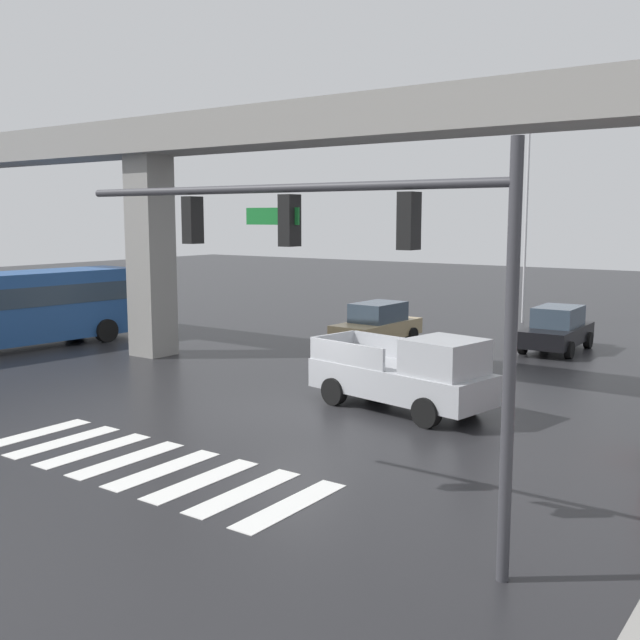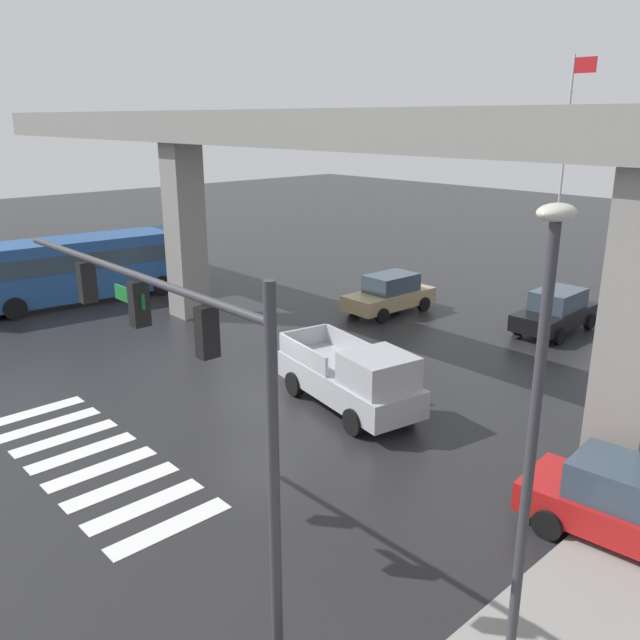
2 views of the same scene
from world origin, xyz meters
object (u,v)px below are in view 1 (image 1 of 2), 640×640
object	(u,v)px
sedan_black	(557,329)
sedan_tan	(377,324)
traffic_signal_mast	(348,254)
pickup_truck	(409,375)
city_bus	(1,306)
flagpole	(529,191)

from	to	relation	value
sedan_black	sedan_tan	distance (m)	6.96
sedan_tan	traffic_signal_mast	world-z (taller)	traffic_signal_mast
pickup_truck	sedan_black	bearing A→B (deg)	88.60
pickup_truck	traffic_signal_mast	world-z (taller)	traffic_signal_mast
sedan_tan	traffic_signal_mast	bearing A→B (deg)	-60.44
sedan_tan	pickup_truck	bearing A→B (deg)	-54.30
city_bus	sedan_black	xyz separation A→B (m)	(17.44, 12.36, -0.87)
sedan_tan	flagpole	world-z (taller)	flagpole
pickup_truck	sedan_tan	size ratio (longest dim) A/B	1.23
city_bus	sedan_black	world-z (taller)	city_bus
city_bus	flagpole	size ratio (longest dim) A/B	0.99
city_bus	sedan_black	bearing A→B (deg)	35.31
sedan_black	flagpole	xyz separation A→B (m)	(-3.78, 6.76, 5.52)
traffic_signal_mast	flagpole	size ratio (longest dim) A/B	0.78
pickup_truck	flagpole	size ratio (longest dim) A/B	0.48
city_bus	flagpole	distance (m)	23.95
sedan_black	sedan_tan	size ratio (longest dim) A/B	1.00
sedan_black	sedan_tan	world-z (taller)	same
city_bus	traffic_signal_mast	size ratio (longest dim) A/B	1.27
city_bus	sedan_black	size ratio (longest dim) A/B	2.53
sedan_black	flagpole	world-z (taller)	flagpole
city_bus	flagpole	bearing A→B (deg)	54.44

